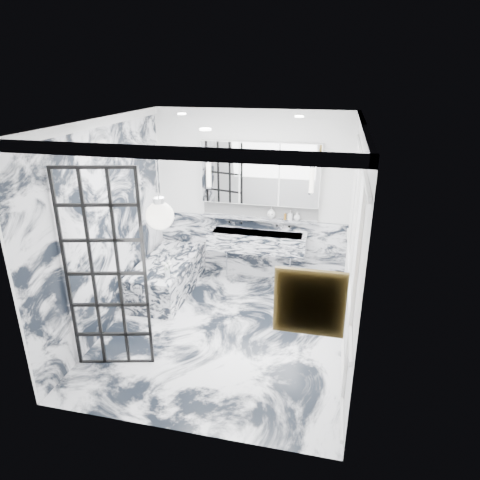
% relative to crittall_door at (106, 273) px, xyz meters
% --- Properties ---
extents(floor, '(3.60, 3.60, 0.00)m').
position_rel_crittall_door_xyz_m(floor, '(1.11, 0.95, -1.21)').
color(floor, white).
rests_on(floor, ground).
extents(ceiling, '(3.60, 3.60, 0.00)m').
position_rel_crittall_door_xyz_m(ceiling, '(1.11, 0.95, 1.59)').
color(ceiling, white).
rests_on(ceiling, wall_back).
extents(wall_back, '(3.60, 0.00, 3.60)m').
position_rel_crittall_door_xyz_m(wall_back, '(1.11, 2.75, 0.19)').
color(wall_back, white).
rests_on(wall_back, floor).
extents(wall_front, '(3.60, 0.00, 3.60)m').
position_rel_crittall_door_xyz_m(wall_front, '(1.11, -0.85, 0.19)').
color(wall_front, white).
rests_on(wall_front, floor).
extents(wall_left, '(0.00, 3.60, 3.60)m').
position_rel_crittall_door_xyz_m(wall_left, '(-0.49, 0.95, 0.19)').
color(wall_left, white).
rests_on(wall_left, floor).
extents(wall_right, '(0.00, 3.60, 3.60)m').
position_rel_crittall_door_xyz_m(wall_right, '(2.71, 0.95, 0.19)').
color(wall_right, white).
rests_on(wall_right, floor).
extents(marble_clad_back, '(3.18, 0.05, 1.05)m').
position_rel_crittall_door_xyz_m(marble_clad_back, '(1.11, 2.72, -0.68)').
color(marble_clad_back, white).
rests_on(marble_clad_back, floor).
extents(marble_clad_left, '(0.02, 3.56, 2.68)m').
position_rel_crittall_door_xyz_m(marble_clad_left, '(-0.47, 0.95, 0.13)').
color(marble_clad_left, white).
rests_on(marble_clad_left, floor).
extents(panel_molding, '(0.03, 3.40, 2.30)m').
position_rel_crittall_door_xyz_m(panel_molding, '(2.69, 0.95, 0.09)').
color(panel_molding, white).
rests_on(panel_molding, floor).
extents(soap_bottle_a, '(0.08, 0.08, 0.20)m').
position_rel_crittall_door_xyz_m(soap_bottle_a, '(1.46, 2.66, -0.02)').
color(soap_bottle_a, '#8C5919').
rests_on(soap_bottle_a, ledge).
extents(soap_bottle_b, '(0.08, 0.08, 0.16)m').
position_rel_crittall_door_xyz_m(soap_bottle_b, '(1.77, 2.66, -0.04)').
color(soap_bottle_b, '#4C4C51').
rests_on(soap_bottle_b, ledge).
extents(soap_bottle_c, '(0.14, 0.14, 0.14)m').
position_rel_crittall_door_xyz_m(soap_bottle_c, '(1.88, 2.66, -0.05)').
color(soap_bottle_c, silver).
rests_on(soap_bottle_c, ledge).
extents(face_pot, '(0.13, 0.13, 0.13)m').
position_rel_crittall_door_xyz_m(face_pot, '(1.46, 2.66, -0.04)').
color(face_pot, white).
rests_on(face_pot, ledge).
extents(amber_bottle, '(0.04, 0.04, 0.10)m').
position_rel_crittall_door_xyz_m(amber_bottle, '(1.69, 2.66, -0.07)').
color(amber_bottle, '#8C5919').
rests_on(amber_bottle, ledge).
extents(flower_vase, '(0.07, 0.07, 0.12)m').
position_rel_crittall_door_xyz_m(flower_vase, '(0.17, 1.31, -0.60)').
color(flower_vase, silver).
rests_on(flower_vase, bathtub).
extents(crittall_door, '(0.86, 0.25, 2.41)m').
position_rel_crittall_door_xyz_m(crittall_door, '(0.00, 0.00, 0.00)').
color(crittall_door, black).
rests_on(crittall_door, floor).
extents(artwork, '(0.48, 0.05, 0.48)m').
position_rel_crittall_door_xyz_m(artwork, '(2.31, -0.81, 0.38)').
color(artwork, '#BF5913').
rests_on(artwork, wall_front).
extents(pendant_light, '(0.26, 0.26, 0.26)m').
position_rel_crittall_door_xyz_m(pendant_light, '(0.89, -0.42, 0.89)').
color(pendant_light, white).
rests_on(pendant_light, ceiling).
extents(trough_sink, '(1.60, 0.45, 0.30)m').
position_rel_crittall_door_xyz_m(trough_sink, '(1.26, 2.50, -0.48)').
color(trough_sink, silver).
rests_on(trough_sink, wall_back).
extents(ledge, '(1.90, 0.14, 0.04)m').
position_rel_crittall_door_xyz_m(ledge, '(1.26, 2.67, -0.14)').
color(ledge, silver).
rests_on(ledge, wall_back).
extents(subway_tile, '(1.90, 0.03, 0.23)m').
position_rel_crittall_door_xyz_m(subway_tile, '(1.26, 2.73, -0.00)').
color(subway_tile, white).
rests_on(subway_tile, wall_back).
extents(mirror_cabinet, '(1.90, 0.16, 1.00)m').
position_rel_crittall_door_xyz_m(mirror_cabinet, '(1.26, 2.67, 0.61)').
color(mirror_cabinet, white).
rests_on(mirror_cabinet, wall_back).
extents(sconce_left, '(0.07, 0.07, 0.40)m').
position_rel_crittall_door_xyz_m(sconce_left, '(0.44, 2.58, 0.57)').
color(sconce_left, white).
rests_on(sconce_left, mirror_cabinet).
extents(sconce_right, '(0.07, 0.07, 0.40)m').
position_rel_crittall_door_xyz_m(sconce_right, '(2.08, 2.58, 0.57)').
color(sconce_right, white).
rests_on(sconce_right, mirror_cabinet).
extents(bathtub, '(0.75, 1.65, 0.55)m').
position_rel_crittall_door_xyz_m(bathtub, '(-0.06, 1.84, -0.93)').
color(bathtub, silver).
rests_on(bathtub, floor).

